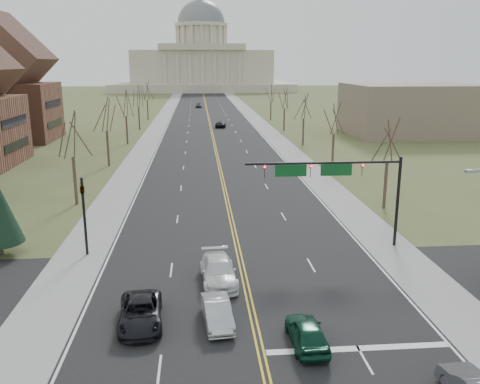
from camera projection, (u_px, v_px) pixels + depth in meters
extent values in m
plane|color=#4E592C|center=(259.00, 343.00, 26.45)|extent=(600.00, 600.00, 0.00)
cube|color=black|center=(209.00, 118.00, 132.64)|extent=(20.00, 380.00, 0.01)
cube|color=black|center=(247.00, 292.00, 32.24)|extent=(120.00, 14.00, 0.01)
cube|color=gray|center=(162.00, 119.00, 131.67)|extent=(4.00, 380.00, 0.03)
cube|color=gray|center=(254.00, 118.00, 133.61)|extent=(4.00, 380.00, 0.03)
cube|color=gold|center=(209.00, 118.00, 132.64)|extent=(0.42, 380.00, 0.01)
cube|color=silver|center=(171.00, 119.00, 131.85)|extent=(0.15, 380.00, 0.01)
cube|color=silver|center=(246.00, 118.00, 133.43)|extent=(0.15, 380.00, 0.01)
cube|color=silver|center=(358.00, 348.00, 25.88)|extent=(9.50, 0.50, 0.01)
cube|color=beige|center=(202.00, 86.00, 267.31)|extent=(90.00, 60.00, 4.00)
cube|color=beige|center=(202.00, 67.00, 264.83)|extent=(70.00, 40.00, 16.00)
cube|color=beige|center=(202.00, 47.00, 242.68)|extent=(42.00, 3.00, 3.00)
cylinder|color=beige|center=(201.00, 39.00, 261.36)|extent=(24.00, 24.00, 12.00)
cylinder|color=beige|center=(201.00, 25.00, 259.67)|extent=(27.00, 27.00, 1.60)
ellipsoid|color=slate|center=(201.00, 23.00, 259.47)|extent=(24.00, 24.00, 22.80)
cylinder|color=black|center=(397.00, 202.00, 39.60)|extent=(0.24, 0.24, 7.20)
cylinder|color=black|center=(324.00, 163.00, 38.32)|extent=(12.00, 0.18, 0.18)
imported|color=black|center=(362.00, 169.00, 38.70)|extent=(0.35, 0.40, 1.10)
sphere|color=#FF0C0C|center=(363.00, 165.00, 38.47)|extent=(0.18, 0.18, 0.18)
imported|color=black|center=(310.00, 170.00, 38.37)|extent=(0.35, 0.40, 1.10)
sphere|color=#FF0C0C|center=(311.00, 166.00, 38.14)|extent=(0.18, 0.18, 0.18)
imported|color=black|center=(265.00, 171.00, 38.09)|extent=(0.35, 0.40, 1.10)
sphere|color=#FF0C0C|center=(265.00, 167.00, 37.86)|extent=(0.18, 0.18, 0.18)
cube|color=#0C4C1E|center=(336.00, 170.00, 38.54)|extent=(2.40, 0.12, 0.90)
cube|color=#0C4C1E|center=(291.00, 171.00, 38.25)|extent=(2.40, 0.12, 0.90)
cylinder|color=black|center=(84.00, 217.00, 37.81)|extent=(0.20, 0.20, 6.00)
imported|color=black|center=(82.00, 188.00, 37.26)|extent=(0.32, 0.36, 0.99)
cube|color=gray|center=(471.00, 171.00, 25.08)|extent=(0.60, 0.25, 0.15)
cylinder|color=#372C20|center=(385.00, 185.00, 50.29)|extent=(0.32, 0.32, 4.68)
cylinder|color=#372C20|center=(75.00, 181.00, 51.61)|extent=(0.32, 0.32, 4.95)
cylinder|color=#372C20|center=(333.00, 151.00, 69.60)|extent=(0.32, 0.32, 4.68)
cylinder|color=#372C20|center=(108.00, 149.00, 70.92)|extent=(0.32, 0.32, 4.95)
cylinder|color=#372C20|center=(303.00, 132.00, 88.91)|extent=(0.32, 0.32, 4.68)
cylinder|color=#372C20|center=(127.00, 130.00, 90.23)|extent=(0.32, 0.32, 4.95)
cylinder|color=#372C20|center=(284.00, 120.00, 108.22)|extent=(0.32, 0.32, 4.68)
cylinder|color=#372C20|center=(139.00, 118.00, 109.54)|extent=(0.32, 0.32, 4.95)
cylinder|color=#372C20|center=(271.00, 111.00, 127.52)|extent=(0.32, 0.32, 4.68)
cylinder|color=#372C20|center=(148.00, 110.00, 128.85)|extent=(0.32, 0.32, 4.95)
cylinder|color=#372C20|center=(1.00, 249.00, 38.38)|extent=(0.36, 0.36, 1.00)
cube|color=black|center=(17.00, 145.00, 71.71)|extent=(0.10, 9.80, 1.20)
cube|color=black|center=(15.00, 121.00, 70.89)|extent=(0.10, 9.80, 1.20)
cube|color=brown|center=(7.00, 112.00, 93.51)|extent=(17.00, 14.00, 10.50)
cube|color=#472923|center=(1.00, 59.00, 91.16)|extent=(17.00, 14.28, 17.00)
cube|color=black|center=(55.00, 123.00, 94.73)|extent=(0.10, 9.80, 1.20)
cube|color=black|center=(53.00, 103.00, 93.82)|extent=(0.10, 9.80, 1.20)
cube|color=#736451|center=(412.00, 109.00, 101.81)|extent=(25.00, 20.00, 10.00)
imported|color=#0C3927|center=(307.00, 332.00, 26.02)|extent=(1.80, 4.26, 1.44)
imported|color=#A8ABB0|center=(217.00, 312.00, 28.18)|extent=(1.85, 4.27, 1.37)
imported|color=black|center=(141.00, 313.00, 28.11)|extent=(2.69, 5.23, 1.41)
imported|color=silver|center=(218.00, 271.00, 33.49)|extent=(2.52, 5.57, 1.58)
imported|color=black|center=(221.00, 124.00, 114.02)|extent=(2.73, 5.07, 1.35)
imported|color=#45484C|center=(199.00, 105.00, 163.80)|extent=(2.14, 4.92, 1.65)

